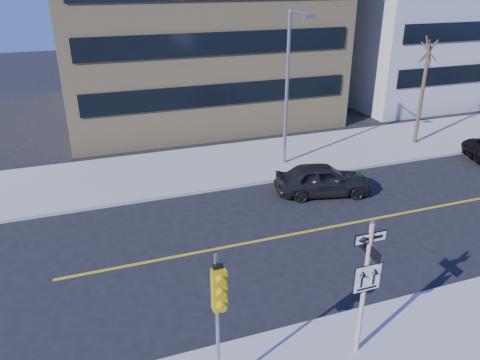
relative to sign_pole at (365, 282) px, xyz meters
name	(u,v)px	position (x,y,z in m)	size (l,w,h in m)	color
ground	(313,300)	(0.00, 2.51, -2.44)	(120.00, 120.00, 0.00)	black
far_sidewalk	(469,132)	(18.00, 14.51, -2.36)	(66.00, 6.00, 0.15)	#A6A39B
sign_pole	(365,282)	(0.00, 0.00, 0.00)	(0.92, 0.92, 4.06)	white
traffic_signal	(219,300)	(-4.00, -0.15, 0.59)	(0.32, 0.45, 4.00)	gray
parked_car_a	(323,179)	(4.16, 9.49, -1.67)	(4.52, 1.82, 1.54)	black
streetlight_a	(289,80)	(4.00, 13.27, 2.32)	(0.55, 2.25, 8.00)	gray
street_tree_west	(428,54)	(13.00, 13.81, 3.09)	(1.80, 1.80, 6.35)	#3A2E22
building_grey_mid	(435,1)	(24.00, 26.51, 5.06)	(20.00, 16.00, 15.00)	#ACAEB2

